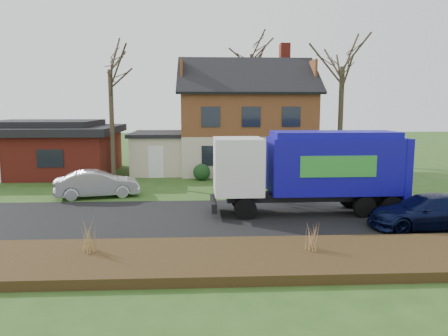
{
  "coord_description": "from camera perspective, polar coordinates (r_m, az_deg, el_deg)",
  "views": [
    {
      "loc": [
        -1.23,
        -17.85,
        4.71
      ],
      "look_at": [
        -0.16,
        2.5,
        1.79
      ],
      "focal_mm": 35.0,
      "sensor_mm": 36.0,
      "label": 1
    }
  ],
  "objects": [
    {
      "name": "grass_clump_west",
      "position": [
        13.93,
        -17.48,
        -8.47
      ],
      "size": [
        0.39,
        0.32,
        1.03
      ],
      "color": "#A28547",
      "rests_on": "mulch_verge"
    },
    {
      "name": "main_house",
      "position": [
        31.88,
        1.89,
        6.91
      ],
      "size": [
        12.95,
        8.95,
        9.26
      ],
      "color": "beige",
      "rests_on": "ground"
    },
    {
      "name": "ground",
      "position": [
        18.5,
        0.9,
        -6.6
      ],
      "size": [
        120.0,
        120.0,
        0.0
      ],
      "primitive_type": "plane",
      "color": "#284A18",
      "rests_on": "ground"
    },
    {
      "name": "navy_wagon",
      "position": [
        18.67,
        24.99,
        -5.17
      ],
      "size": [
        4.61,
        2.09,
        1.31
      ],
      "primitive_type": "imported",
      "rotation": [
        0.0,
        0.0,
        -1.51
      ],
      "color": "black",
      "rests_on": "ground"
    },
    {
      "name": "mulch_verge",
      "position": [
        13.41,
        2.48,
        -11.74
      ],
      "size": [
        80.0,
        3.5,
        0.3
      ],
      "primitive_type": "cube",
      "color": "black",
      "rests_on": "ground"
    },
    {
      "name": "grass_clump_mid",
      "position": [
        13.82,
        11.59,
        -8.48
      ],
      "size": [
        0.35,
        0.29,
        0.98
      ],
      "color": "#A27447",
      "rests_on": "mulch_verge"
    },
    {
      "name": "ranch_house",
      "position": [
        32.8,
        -22.2,
        2.47
      ],
      "size": [
        9.8,
        8.2,
        3.7
      ],
      "color": "maroon",
      "rests_on": "ground"
    },
    {
      "name": "tree_back",
      "position": [
        40.7,
        3.66,
        16.32
      ],
      "size": [
        3.98,
        3.98,
        12.62
      ],
      "color": "#413127",
      "rests_on": "ground"
    },
    {
      "name": "tree_front_east",
      "position": [
        30.25,
        15.3,
        14.87
      ],
      "size": [
        3.72,
        3.72,
        10.33
      ],
      "color": "#3B3423",
      "rests_on": "ground"
    },
    {
      "name": "garbage_truck",
      "position": [
        19.43,
        11.57,
        0.2
      ],
      "size": [
        8.44,
        2.33,
        3.61
      ],
      "rotation": [
        0.0,
        0.0,
        0.01
      ],
      "color": "black",
      "rests_on": "ground"
    },
    {
      "name": "silver_sedan",
      "position": [
        23.53,
        -16.22,
        -2.0
      ],
      "size": [
        4.47,
        2.48,
        1.4
      ],
      "primitive_type": "imported",
      "rotation": [
        0.0,
        0.0,
        1.82
      ],
      "color": "#B7BAC0",
      "rests_on": "ground"
    },
    {
      "name": "road",
      "position": [
        18.5,
        0.9,
        -6.57
      ],
      "size": [
        80.0,
        7.0,
        0.02
      ],
      "primitive_type": "cube",
      "color": "black",
      "rests_on": "ground"
    },
    {
      "name": "tree_front_west",
      "position": [
        27.99,
        -14.75,
        14.37
      ],
      "size": [
        3.22,
        3.22,
        9.56
      ],
      "color": "#413527",
      "rests_on": "ground"
    }
  ]
}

